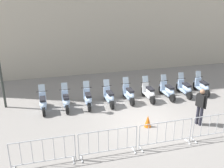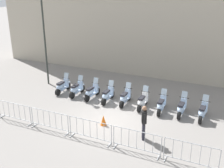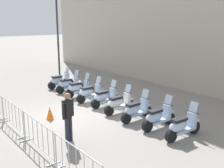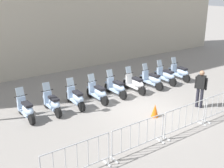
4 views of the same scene
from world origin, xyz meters
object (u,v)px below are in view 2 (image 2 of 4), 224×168
Objects in this scene: motorcycle_1 at (76,89)px; barrier_segment_4 at (191,155)px; motorcycle_3 at (107,95)px; motorcycle_5 at (142,101)px; motorcycle_0 at (62,86)px; motorcycle_2 at (92,92)px; barrier_segment_2 at (90,130)px; traffic_cone at (103,120)px; barrier_segment_0 at (14,112)px; street_lamp at (44,34)px; motorcycle_8 at (203,112)px; motorcycle_6 at (161,105)px; motorcycle_7 at (181,108)px; barrier_segment_3 at (137,142)px; officer_near_row_end at (144,121)px; barrier_segment_1 at (50,121)px; motorcycle_4 at (125,98)px.

barrier_segment_4 is (8.15, -4.11, 0.07)m from motorcycle_1.
motorcycle_3 is 1.00× the size of motorcycle_5.
motorcycle_0 is 2.27m from motorcycle_2.
traffic_cone is (-0.12, 1.56, -0.25)m from barrier_segment_2.
street_lamp is (-2.03, 5.37, 3.16)m from barrier_segment_0.
motorcycle_5 is at bearing -177.68° from motorcycle_8.
motorcycle_8 is 0.28× the size of street_lamp.
motorcycle_7 is at bearing 5.80° from motorcycle_6.
motorcycle_7 reaches higher than barrier_segment_3.
motorcycle_8 is 1.00× the size of officer_near_row_end.
motorcycle_8 is (6.82, 0.21, 0.00)m from motorcycle_2.
motorcycle_7 reaches higher than traffic_cone.
barrier_segment_1 is 1.28× the size of officer_near_row_end.
motorcycle_3 is 4.67m from officer_near_row_end.
barrier_segment_0 is at bearing -168.76° from officer_near_row_end.
street_lamp is (-1.95, 0.96, 3.23)m from motorcycle_0.
motorcycle_2 is 0.78× the size of barrier_segment_0.
officer_near_row_end is (1.21, -3.14, 0.53)m from motorcycle_5.
motorcycle_2 is at bearing -12.71° from street_lamp.
motorcycle_4 is 0.78× the size of barrier_segment_2.
street_lamp is at bearing 176.17° from motorcycle_8.
motorcycle_2 and motorcycle_8 have the same top height.
motorcycle_0 is 3.89m from street_lamp.
motorcycle_8 is at bearing -3.83° from street_lamp.
barrier_segment_1 is at bearing -140.85° from motorcycle_7.
officer_near_row_end is at bearing 15.85° from barrier_segment_1.
street_lamp is at bearing 172.75° from motorcycle_4.
officer_near_row_end is (3.48, -3.06, 0.53)m from motorcycle_3.
motorcycle_5 reaches higher than barrier_segment_2.
motorcycle_5 is at bearing 1.93° from motorcycle_3.
street_lamp is at bearing 162.66° from motorcycle_1.
barrier_segment_0 reaches higher than traffic_cone.
traffic_cone is at bearing 20.85° from barrier_segment_0.
barrier_segment_1 is at bearing -135.14° from motorcycle_6.
motorcycle_5 is (5.68, 0.08, 0.00)m from motorcycle_0.
street_lamp is 11.19× the size of traffic_cone.
motorcycle_1 is at bearing -177.71° from motorcycle_4.
motorcycle_7 is 0.28× the size of street_lamp.
motorcycle_1 is 1.00× the size of motorcycle_6.
motorcycle_3 is 4.46m from barrier_segment_2.
motorcycle_2 is 0.28× the size of street_lamp.
motorcycle_6 reaches higher than barrier_segment_2.
barrier_segment_3 is at bearing -85.26° from officer_near_row_end.
barrier_segment_4 is at bearing -59.58° from motorcycle_6.
barrier_segment_0 is 9.21m from barrier_segment_4.
motorcycle_1 is 6.82m from motorcycle_7.
barrier_segment_2 and barrier_segment_3 have the same top height.
barrier_segment_0 is (-3.33, -4.42, 0.07)m from motorcycle_3.
barrier_segment_0 and barrier_segment_2 have the same top height.
officer_near_row_end reaches higher than motorcycle_8.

